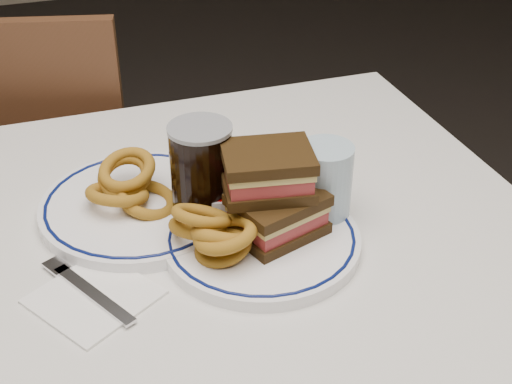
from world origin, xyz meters
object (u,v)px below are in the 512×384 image
object	(u,v)px
beer_mug	(204,173)
chair_far	(41,187)
main_plate	(262,240)
far_plate	(140,206)
reuben_sandwich	(273,193)

from	to	relation	value
beer_mug	chair_far	bearing A→B (deg)	110.10
chair_far	beer_mug	size ratio (longest dim) A/B	6.40
main_plate	beer_mug	bearing A→B (deg)	120.50
beer_mug	far_plate	size ratio (longest dim) A/B	0.51
reuben_sandwich	far_plate	size ratio (longest dim) A/B	0.50
main_plate	far_plate	size ratio (longest dim) A/B	0.93
chair_far	main_plate	size ratio (longest dim) A/B	3.52
chair_far	beer_mug	distance (m)	0.71
chair_far	main_plate	xyz separation A→B (m)	(0.27, -0.67, 0.27)
reuben_sandwich	far_plate	world-z (taller)	reuben_sandwich
beer_mug	far_plate	world-z (taller)	beer_mug
reuben_sandwich	far_plate	bearing A→B (deg)	141.66
main_plate	far_plate	bearing A→B (deg)	136.40
main_plate	beer_mug	distance (m)	0.12
main_plate	reuben_sandwich	bearing A→B (deg)	24.49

